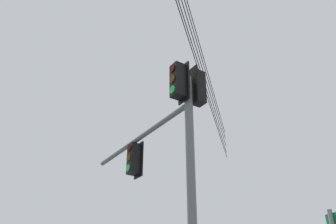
{
  "coord_description": "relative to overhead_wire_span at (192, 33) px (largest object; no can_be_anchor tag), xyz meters",
  "views": [
    {
      "loc": [
        -7.47,
        1.94,
        1.85
      ],
      "look_at": [
        0.71,
        1.1,
        6.17
      ],
      "focal_mm": 38.3,
      "sensor_mm": 36.0,
      "label": 1
    }
  ],
  "objects": [
    {
      "name": "overhead_wire_span",
      "position": [
        0.0,
        0.0,
        0.0
      ],
      "size": [
        17.12,
        6.36,
        1.59
      ],
      "color": "black"
    },
    {
      "name": "signal_mast_assembly",
      "position": [
        -0.08,
        0.64,
        -3.8
      ],
      "size": [
        4.84,
        2.83,
        7.06
      ],
      "color": "slate",
      "rests_on": "ground"
    }
  ]
}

